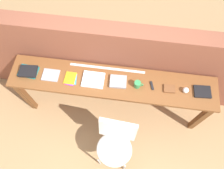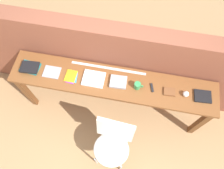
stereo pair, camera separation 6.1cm
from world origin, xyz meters
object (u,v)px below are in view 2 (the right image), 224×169
Objects in this scene: chair_white_moulded at (113,143)px; mug at (138,86)px; sports_ball_small at (186,94)px; magazine_cycling at (52,72)px; multitool_folded at (152,88)px; book_repair_rightmost at (203,96)px; book_stack_leftmost at (30,67)px; leather_journal_brown at (169,92)px; pamphlet_pile_colourful at (71,77)px; book_open_centre at (94,79)px.

mug is (0.18, 0.62, 0.40)m from chair_white_moulded.
mug is 1.60× the size of sports_ball_small.
magazine_cycling is 1.82× the size of mug.
book_repair_rightmost is (0.58, -0.00, 0.00)m from multitool_folded.
book_stack_leftmost is at bearing 179.14° from magazine_cycling.
leather_journal_brown is 1.89× the size of sports_ball_small.
mug reaches higher than book_repair_rightmost.
multitool_folded reaches higher than pamphlet_pile_colourful.
magazine_cycling is 1.22m from multitool_folded.
mug reaches higher than chair_white_moulded.
book_stack_leftmost is at bearing 179.83° from sports_ball_small.
book_open_centre is at bearing 176.69° from leather_journal_brown.
book_stack_leftmost is 2.08m from book_repair_rightmost.
sports_ball_small reaches higher than book_stack_leftmost.
mug is at bearing 178.06° from book_repair_rightmost.
pamphlet_pile_colourful is at bearing 135.69° from chair_white_moulded.
pamphlet_pile_colourful is 1.64× the size of mug.
sports_ball_small is at bearing -178.65° from book_repair_rightmost.
book_stack_leftmost reaches higher than multitool_folded.
book_repair_rightmost reaches higher than book_open_centre.
chair_white_moulded is 0.82m from multitool_folded.
chair_white_moulded is 4.45× the size of magazine_cycling.
chair_white_moulded is 0.81m from book_open_centre.
pamphlet_pile_colourful is at bearing -3.69° from magazine_cycling.
book_stack_leftmost reaches higher than magazine_cycling.
sports_ball_small is at bearing -2.85° from multitool_folded.
mug reaches higher than sports_ball_small.
mug is at bearing -0.52° from book_open_centre.
book_stack_leftmost is 1.83× the size of leather_journal_brown.
book_repair_rightmost is (1.28, 0.01, 0.00)m from book_open_centre.
book_stack_leftmost is 0.52m from pamphlet_pile_colourful.
chair_white_moulded is 4.61× the size of book_repair_rightmost.
mug is at bearing -172.37° from multitool_folded.
sports_ball_small is at bearing 0.63° from pamphlet_pile_colourful.
leather_journal_brown reaches higher than magazine_cycling.
chair_white_moulded is 0.94m from pamphlet_pile_colourful.
pamphlet_pile_colourful reaches higher than magazine_cycling.
multitool_folded is at bearing 172.56° from leather_journal_brown.
mug reaches higher than book_stack_leftmost.
multitool_folded is 0.58m from book_repair_rightmost.
book_repair_rightmost reaches higher than multitool_folded.
book_repair_rightmost reaches higher than magazine_cycling.
leather_journal_brown and book_repair_rightmost have the same top height.
sports_ball_small is (1.36, 0.01, 0.03)m from pamphlet_pile_colourful.
book_repair_rightmost reaches higher than chair_white_moulded.
mug reaches higher than book_open_centre.
sports_ball_small reaches higher than book_open_centre.
mug is (0.53, -0.01, 0.03)m from book_open_centre.
book_repair_rightmost reaches higher than pamphlet_pile_colourful.
mug is (1.05, -0.00, 0.04)m from magazine_cycling.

